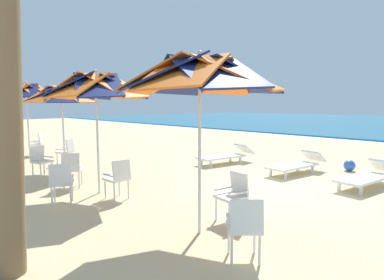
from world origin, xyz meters
name	(u,v)px	position (x,y,z in m)	size (l,w,h in m)	color
ground_plane	(270,190)	(0.00, 0.00, 0.00)	(80.00, 80.00, 0.00)	beige
beach_umbrella_0	(200,76)	(0.59, -3.02, 2.47)	(2.60, 2.60, 2.85)	silver
plastic_chair_0	(245,225)	(1.65, -3.27, 0.50)	(0.63, 0.63, 0.87)	white
plastic_chair_1	(233,193)	(0.63, -2.20, 0.50)	(0.51, 0.54, 0.87)	white
beach_umbrella_1	(96,87)	(-2.64, -3.01, 2.41)	(2.39, 2.39, 2.81)	silver
plastic_chair_2	(118,177)	(-1.90, -2.95, 0.50)	(0.48, 0.45, 0.87)	white
plastic_chair_3	(61,181)	(-2.37, -3.98, 0.50)	(0.62, 0.60, 0.87)	white
plastic_chair_4	(72,168)	(-3.54, -3.24, 0.50)	(0.63, 0.62, 0.87)	white
beach_umbrella_2	(62,95)	(-5.71, -2.50, 2.29)	(2.26, 2.26, 2.67)	silver
plastic_chair_5	(40,159)	(-5.27, -3.37, 0.50)	(0.56, 0.54, 0.87)	white
plastic_chair_6	(67,150)	(-6.51, -2.09, 0.50)	(0.63, 0.62, 0.87)	white
beach_umbrella_3	(26,92)	(-8.77, -2.53, 2.47)	(2.18, 2.18, 2.86)	silver
plastic_chair_7	(13,147)	(-8.61, -3.12, 0.50)	(0.53, 0.55, 0.87)	white
plastic_chair_8	(37,143)	(-9.31, -2.06, 0.50)	(0.61, 0.62, 0.87)	white
sun_lounger_0	(368,176)	(1.53, 1.95, 0.28)	(0.93, 2.21, 0.62)	white
sun_lounger_1	(297,164)	(-0.46, 2.16, 0.28)	(0.90, 2.21, 0.62)	white
sun_lounger_2	(226,155)	(-2.94, 1.91, 0.28)	(1.00, 2.22, 0.62)	white
beach_ball	(349,165)	(0.50, 3.65, 0.17)	(0.34, 0.34, 0.34)	blue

